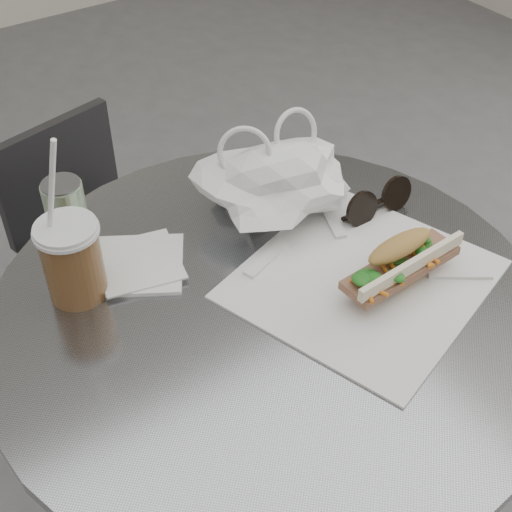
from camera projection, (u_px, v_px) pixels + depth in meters
cafe_table at (267, 423)px, 1.14m from camera, size 0.76×0.76×0.74m
chair_far at (113, 289)px, 1.60m from camera, size 0.36×0.39×0.68m
sandwich_paper at (363, 279)px, 0.99m from camera, size 0.40×0.39×0.00m
banh_mi at (400, 263)px, 0.96m from camera, size 0.23×0.10×0.08m
iced_coffee at (72, 259)px, 0.94m from camera, size 0.09×0.09×0.25m
sunglasses at (378, 203)px, 1.09m from camera, size 0.13×0.03×0.06m
plastic_bag at (278, 183)px, 1.07m from camera, size 0.26×0.23×0.11m
napkin_stack at (138, 264)px, 1.01m from camera, size 0.17×0.17×0.01m
drink_can at (67, 215)px, 1.01m from camera, size 0.06×0.06×0.11m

